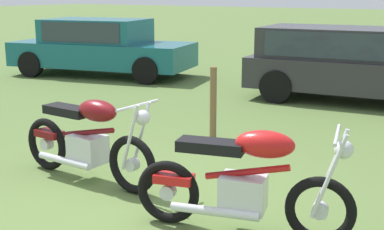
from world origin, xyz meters
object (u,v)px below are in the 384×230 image
object	(u,v)px
car_teal	(100,44)
fence_post_wooden	(213,103)
motorcycle_red	(244,182)
motorcycle_maroon	(87,140)
car_charcoal	(347,58)

from	to	relation	value
car_teal	fence_post_wooden	distance (m)	6.55
motorcycle_red	fence_post_wooden	distance (m)	3.19
motorcycle_red	car_teal	distance (m)	9.59
car_teal	motorcycle_maroon	bearing A→B (deg)	-61.98
car_charcoal	fence_post_wooden	size ratio (longest dim) A/B	4.02
motorcycle_maroon	fence_post_wooden	world-z (taller)	fence_post_wooden
car_teal	motorcycle_red	bearing A→B (deg)	-53.44
car_teal	fence_post_wooden	xyz separation A→B (m)	(5.48, -3.58, -0.27)
motorcycle_red	car_charcoal	distance (m)	6.54
motorcycle_red	fence_post_wooden	size ratio (longest dim) A/B	1.84
motorcycle_red	car_charcoal	size ratio (longest dim) A/B	0.46
motorcycle_red	car_teal	xyz separation A→B (m)	(-7.33, 6.18, 0.31)
motorcycle_maroon	car_charcoal	world-z (taller)	car_charcoal
motorcycle_red	car_teal	size ratio (longest dim) A/B	0.40
fence_post_wooden	car_teal	bearing A→B (deg)	146.80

